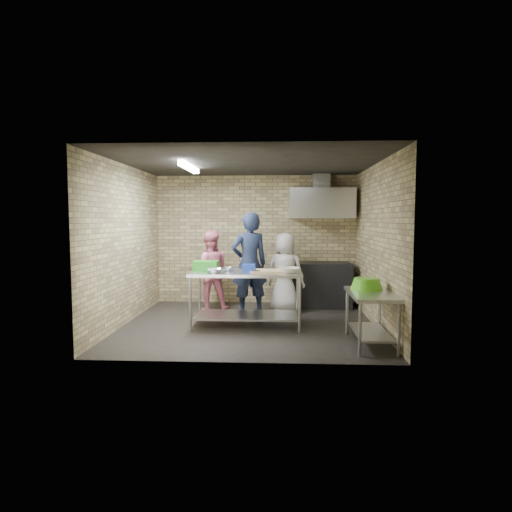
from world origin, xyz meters
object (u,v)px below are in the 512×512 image
Objects in this scene: man_navy at (249,264)px; woman_white at (285,272)px; stove at (321,285)px; side_counter at (371,318)px; green_crate at (206,266)px; prep_table at (246,299)px; green_basin at (366,284)px; bottle_green at (342,208)px; woman_pink at (210,271)px; blue_tub at (249,268)px; bottle_red at (323,207)px.

woman_white is at bearing -179.84° from man_navy.
side_counter is at bearing -80.71° from stove.
woman_white is (-0.74, -0.59, 0.31)m from stove.
green_crate is (-2.09, -1.62, 0.55)m from stove.
green_basin is (1.82, -0.76, 0.38)m from prep_table.
bottle_green reaches higher than green_basin.
green_crate is 0.26× the size of woman_pink.
woman_pink is at bearing 139.96° from side_counter.
green_basin reaches higher than stove.
stove is 1.65m from bottle_green.
side_counter is 2.50m from woman_white.
woman_pink reaches higher than green_basin.
stove is at bearing 99.76° from green_basin.
bottle_red is at bearing 56.18° from blue_tub.
woman_pink is (-2.65, -0.76, -1.23)m from bottle_green.
woman_pink is (-0.86, 1.32, -0.20)m from blue_tub.
green_crate is 3.31m from bottle_green.
blue_tub is 0.13× the size of woman_pink.
woman_pink is (-0.80, 0.32, -0.17)m from man_navy.
bottle_green is at bearing 28.07° from stove.
man_navy is (-0.01, 0.90, 0.50)m from prep_table.
green_crate is (-2.54, 1.13, 0.62)m from side_counter.
bottle_red reaches higher than green_basin.
bottle_green reaches higher than woman_white.
prep_table reaches higher than stove.
bottle_green is (1.79, 2.08, 1.03)m from blue_tub.
bottle_red is 0.12× the size of woman_white.
bottle_red is 0.12× the size of woman_pink.
blue_tub reaches higher than green_basin.
bottle_green is at bearing -125.87° from woman_white.
side_counter is 0.77× the size of woman_pink.
blue_tub is at bearing -126.14° from stove.
prep_table is 10.16× the size of bottle_red.
prep_table is 1.50m from woman_pink.
bottle_red is at bearing 97.62° from side_counter.
bottle_green is 0.10× the size of woman_pink.
green_crate is 2.71× the size of bottle_green.
green_crate is 1.72m from woman_white.
man_navy is (-1.46, -1.08, -1.08)m from bottle_red.
blue_tub is 1.90m from green_basin.
bottle_red is at bearing 53.90° from prep_table.
man_navy is at bearing 90.84° from prep_table.
bottle_red is 2.69m from woman_pink.
prep_table is at bearing -126.10° from bottle_red.
blue_tub is 0.44× the size of green_basin.
stove is at bearing -169.89° from man_navy.
stove is at bearing 37.73° from green_crate.
woman_white is at bearing 37.35° from green_crate.
bottle_red reaches higher than stove.
woman_pink is at bearing -42.84° from man_navy.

